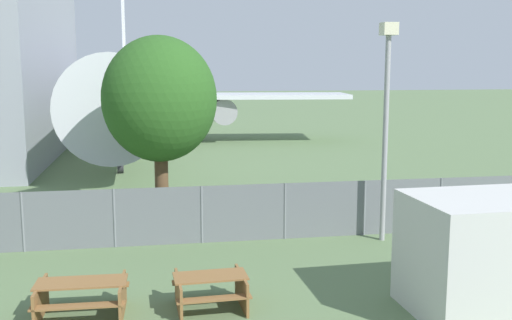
{
  "coord_description": "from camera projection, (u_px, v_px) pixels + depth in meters",
  "views": [
    {
      "loc": [
        -1.35,
        -5.96,
        5.26
      ],
      "look_at": [
        2.16,
        14.45,
        2.0
      ],
      "focal_mm": 42.0,
      "sensor_mm": 36.0,
      "label": 1
    }
  ],
  "objects": [
    {
      "name": "light_mast",
      "position": [
        386.0,
        107.0,
        17.66
      ],
      "size": [
        0.44,
        0.44,
        6.5
      ],
      "color": "#99999E",
      "rests_on": "ground"
    },
    {
      "name": "perimeter_fence",
      "position": [
        202.0,
        215.0,
        17.85
      ],
      "size": [
        56.07,
        0.07,
        1.74
      ],
      "color": "slate",
      "rests_on": "ground"
    },
    {
      "name": "airplane",
      "position": [
        122.0,
        90.0,
        39.03
      ],
      "size": [
        31.48,
        39.01,
        11.58
      ],
      "rotation": [
        0.0,
        0.0,
        -1.54
      ],
      "color": "silver",
      "rests_on": "ground"
    },
    {
      "name": "picnic_bench_near_cabin",
      "position": [
        210.0,
        288.0,
        13.04
      ],
      "size": [
        1.64,
        1.46,
        0.76
      ],
      "rotation": [
        0.0,
        0.0,
        0.04
      ],
      "color": "brown",
      "rests_on": "ground"
    },
    {
      "name": "picnic_bench_open_grass",
      "position": [
        82.0,
        294.0,
        12.67
      ],
      "size": [
        1.94,
        1.46,
        0.76
      ],
      "rotation": [
        0.0,
        0.0,
        -0.03
      ],
      "color": "brown",
      "rests_on": "ground"
    },
    {
      "name": "tree_left_of_cabin",
      "position": [
        160.0,
        100.0,
        17.99
      ],
      "size": [
        3.45,
        3.45,
        6.17
      ],
      "color": "brown",
      "rests_on": "ground"
    }
  ]
}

